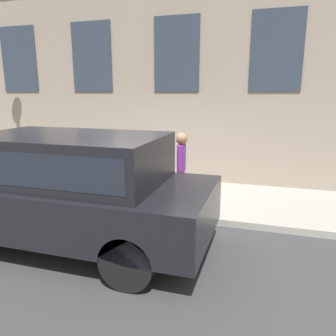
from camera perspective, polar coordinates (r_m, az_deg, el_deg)
ground_plane at (r=6.63m, az=-4.68°, el=-8.49°), size 80.00×80.00×0.00m
sidewalk at (r=7.74m, az=-1.18°, el=-4.70°), size 2.57×60.00×0.13m
building_facade at (r=8.81m, az=1.82°, el=20.70°), size 0.33×40.00×7.17m
fire_hydrant at (r=6.72m, az=-2.32°, el=-3.77°), size 0.28×0.41×0.69m
person at (r=6.66m, az=2.34°, el=1.02°), size 0.37×0.24×1.51m
parked_truck_charcoal_near at (r=5.38m, az=-17.06°, el=-2.61°), size 1.97×4.64×1.81m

